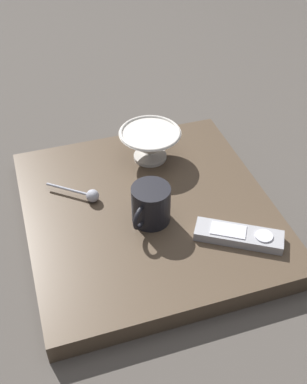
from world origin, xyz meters
TOP-DOWN VIEW (x-y plane):
  - ground_plane at (0.00, 0.00)m, footprint 6.00×6.00m
  - table at (0.00, 0.00)m, footprint 0.52×0.55m
  - cereal_bowl at (-0.05, -0.16)m, footprint 0.15×0.15m
  - coffee_mug at (0.01, 0.04)m, footprint 0.09×0.09m
  - teaspoon at (0.12, -0.06)m, footprint 0.10×0.09m
  - tv_remote_near at (-0.14, 0.15)m, footprint 0.18×0.13m

SIDE VIEW (x-z plane):
  - ground_plane at x=0.00m, z-range 0.00..0.00m
  - table at x=0.00m, z-range 0.00..0.05m
  - tv_remote_near at x=-0.14m, z-range 0.04..0.07m
  - teaspoon at x=0.12m, z-range 0.05..0.07m
  - coffee_mug at x=0.01m, z-range 0.05..0.13m
  - cereal_bowl at x=-0.05m, z-range 0.05..0.13m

